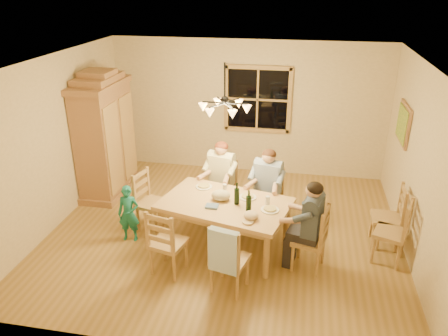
% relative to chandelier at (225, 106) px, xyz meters
% --- Properties ---
extents(floor, '(5.50, 5.50, 0.00)m').
position_rel_chandelier_xyz_m(floor, '(0.00, 0.00, -2.08)').
color(floor, olive).
rests_on(floor, ground).
extents(ceiling, '(5.50, 5.00, 0.02)m').
position_rel_chandelier_xyz_m(ceiling, '(0.00, 0.00, 0.62)').
color(ceiling, white).
rests_on(ceiling, wall_back).
extents(wall_back, '(5.50, 0.02, 2.70)m').
position_rel_chandelier_xyz_m(wall_back, '(0.00, 2.50, -0.73)').
color(wall_back, '#C5B28B').
rests_on(wall_back, floor).
extents(wall_left, '(0.02, 5.00, 2.70)m').
position_rel_chandelier_xyz_m(wall_left, '(-2.75, 0.00, -0.73)').
color(wall_left, '#C5B28B').
rests_on(wall_left, floor).
extents(wall_right, '(0.02, 5.00, 2.70)m').
position_rel_chandelier_xyz_m(wall_right, '(2.75, 0.00, -0.73)').
color(wall_right, '#C5B28B').
rests_on(wall_right, floor).
extents(window, '(1.30, 0.06, 1.30)m').
position_rel_chandelier_xyz_m(window, '(0.20, 2.47, -0.53)').
color(window, black).
rests_on(window, wall_back).
extents(painting, '(0.06, 0.78, 0.64)m').
position_rel_chandelier_xyz_m(painting, '(2.71, 1.20, -0.48)').
color(painting, '#8D613D').
rests_on(painting, wall_right).
extents(chandelier, '(0.77, 0.68, 0.71)m').
position_rel_chandelier_xyz_m(chandelier, '(0.00, 0.00, 0.00)').
color(chandelier, black).
rests_on(chandelier, ceiling).
extents(armoire, '(0.66, 1.40, 2.30)m').
position_rel_chandelier_xyz_m(armoire, '(-2.42, 1.04, -1.02)').
color(armoire, '#8D613D').
rests_on(armoire, floor).
extents(dining_table, '(2.05, 1.52, 0.76)m').
position_rel_chandelier_xyz_m(dining_table, '(0.08, -0.43, -1.42)').
color(dining_table, tan).
rests_on(dining_table, floor).
extents(chair_far_left, '(0.53, 0.51, 0.99)m').
position_rel_chandelier_xyz_m(chair_far_left, '(-0.16, 0.52, -1.77)').
color(chair_far_left, '#9D7A45').
rests_on(chair_far_left, floor).
extents(chair_far_right, '(0.53, 0.51, 0.99)m').
position_rel_chandelier_xyz_m(chair_far_right, '(0.63, 0.33, -1.77)').
color(chair_far_right, '#9D7A45').
rests_on(chair_far_right, floor).
extents(chair_near_left, '(0.53, 0.51, 0.99)m').
position_rel_chandelier_xyz_m(chair_near_left, '(-0.57, -1.16, -1.77)').
color(chair_near_left, '#9D7A45').
rests_on(chair_near_left, floor).
extents(chair_near_right, '(0.53, 0.51, 0.99)m').
position_rel_chandelier_xyz_m(chair_near_right, '(0.32, -1.38, -1.77)').
color(chair_near_right, '#9D7A45').
rests_on(chair_near_right, floor).
extents(chair_end_left, '(0.51, 0.53, 0.99)m').
position_rel_chandelier_xyz_m(chair_end_left, '(-1.15, -0.12, -1.77)').
color(chair_end_left, '#9D7A45').
rests_on(chair_end_left, floor).
extents(chair_end_right, '(0.51, 0.53, 0.99)m').
position_rel_chandelier_xyz_m(chair_end_right, '(1.32, -0.73, -1.77)').
color(chair_end_right, '#9D7A45').
rests_on(chair_end_right, floor).
extents(adult_woman, '(0.47, 0.50, 0.87)m').
position_rel_chandelier_xyz_m(adult_woman, '(-0.16, 0.52, -1.24)').
color(adult_woman, beige).
rests_on(adult_woman, floor).
extents(adult_plaid_man, '(0.47, 0.50, 0.87)m').
position_rel_chandelier_xyz_m(adult_plaid_man, '(0.63, 0.33, -1.24)').
color(adult_plaid_man, '#38569B').
rests_on(adult_plaid_man, floor).
extents(adult_slate_man, '(0.50, 0.47, 0.87)m').
position_rel_chandelier_xyz_m(adult_slate_man, '(1.32, -0.73, -1.24)').
color(adult_slate_man, '#3B465E').
rests_on(adult_slate_man, floor).
extents(towel, '(0.39, 0.19, 0.58)m').
position_rel_chandelier_xyz_m(towel, '(0.28, -1.56, -1.38)').
color(towel, '#A4BCDF').
rests_on(towel, chair_near_right).
extents(wine_bottle_a, '(0.08, 0.08, 0.33)m').
position_rel_chandelier_xyz_m(wine_bottle_a, '(0.26, -0.44, -1.15)').
color(wine_bottle_a, black).
rests_on(wine_bottle_a, dining_table).
extents(wine_bottle_b, '(0.08, 0.08, 0.33)m').
position_rel_chandelier_xyz_m(wine_bottle_b, '(0.46, -0.64, -1.15)').
color(wine_bottle_b, black).
rests_on(wine_bottle_b, dining_table).
extents(plate_woman, '(0.26, 0.26, 0.02)m').
position_rel_chandelier_xyz_m(plate_woman, '(-0.33, -0.00, -1.31)').
color(plate_woman, white).
rests_on(plate_woman, dining_table).
extents(plate_plaid, '(0.26, 0.26, 0.02)m').
position_rel_chandelier_xyz_m(plate_plaid, '(0.39, -0.23, -1.31)').
color(plate_plaid, white).
rests_on(plate_plaid, dining_table).
extents(plate_slate, '(0.26, 0.26, 0.02)m').
position_rel_chandelier_xyz_m(plate_slate, '(0.75, -0.55, -1.31)').
color(plate_slate, white).
rests_on(plate_slate, dining_table).
extents(wine_glass_a, '(0.06, 0.06, 0.14)m').
position_rel_chandelier_xyz_m(wine_glass_a, '(0.02, -0.12, -1.25)').
color(wine_glass_a, silver).
rests_on(wine_glass_a, dining_table).
extents(wine_glass_b, '(0.06, 0.06, 0.14)m').
position_rel_chandelier_xyz_m(wine_glass_b, '(0.70, -0.39, -1.25)').
color(wine_glass_b, silver).
rests_on(wine_glass_b, dining_table).
extents(cap, '(0.20, 0.20, 0.11)m').
position_rel_chandelier_xyz_m(cap, '(0.52, -0.83, -1.26)').
color(cap, '#D0B38B').
rests_on(cap, dining_table).
extents(napkin, '(0.21, 0.18, 0.03)m').
position_rel_chandelier_xyz_m(napkin, '(-0.07, -0.61, -1.30)').
color(napkin, slate).
rests_on(napkin, dining_table).
extents(cloth_bundle, '(0.28, 0.22, 0.15)m').
position_rel_chandelier_xyz_m(cloth_bundle, '(0.01, -0.36, -1.24)').
color(cloth_bundle, tan).
rests_on(cloth_bundle, dining_table).
extents(child, '(0.35, 0.25, 0.91)m').
position_rel_chandelier_xyz_m(child, '(-1.40, -0.50, -1.62)').
color(child, '#1B7C77').
rests_on(child, floor).
extents(chair_spare_front, '(0.54, 0.55, 0.99)m').
position_rel_chandelier_xyz_m(chair_spare_front, '(2.45, -0.33, -1.77)').
color(chair_spare_front, '#9D7A45').
rests_on(chair_spare_front, floor).
extents(chair_spare_back, '(0.44, 0.46, 0.99)m').
position_rel_chandelier_xyz_m(chair_spare_back, '(2.45, 0.08, -1.77)').
color(chair_spare_back, '#9D7A45').
rests_on(chair_spare_back, floor).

